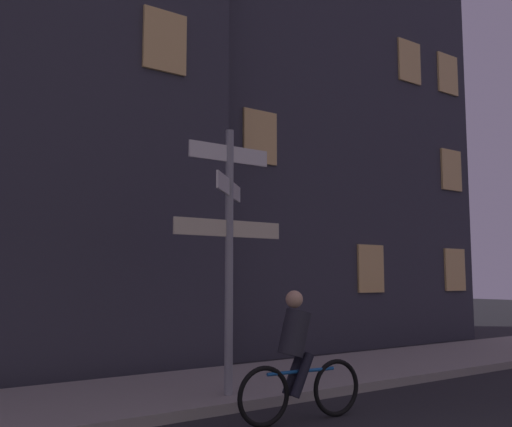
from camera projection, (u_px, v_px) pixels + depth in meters
The scene contains 4 objects.
sidewalk_kerb at pixel (210, 388), 9.10m from camera, with size 40.00×2.82×0.14m, color gray.
signpost at pixel (229, 234), 8.44m from camera, with size 1.80×1.13×3.78m.
cyclist at pixel (298, 360), 7.30m from camera, with size 1.82×0.36×1.61m.
building_right_block at pixel (287, 52), 18.22m from camera, with size 8.66×6.64×17.49m.
Camera 1 is at (-4.89, -1.99, 1.77)m, focal length 41.24 mm.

